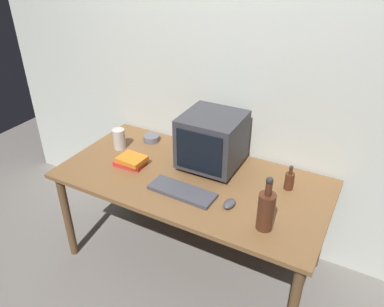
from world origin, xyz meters
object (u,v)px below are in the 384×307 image
at_px(bottle_short, 289,180).
at_px(book_stack, 131,161).
at_px(crt_monitor, 212,140).
at_px(keyboard, 182,191).
at_px(cd_spindle, 151,138).
at_px(metal_canister, 119,139).
at_px(computer_mouse, 229,204).
at_px(bottle_tall, 266,210).

height_order(bottle_short, book_stack, bottle_short).
bearing_deg(bottle_short, crt_monitor, 178.28).
relative_size(keyboard, bottle_short, 2.52).
distance_m(bottle_short, book_stack, 1.05).
distance_m(crt_monitor, cd_spindle, 0.59).
xyz_separation_m(keyboard, metal_canister, (-0.68, 0.27, 0.06)).
distance_m(keyboard, book_stack, 0.48).
bearing_deg(computer_mouse, cd_spindle, 156.22).
relative_size(book_stack, metal_canister, 1.41).
height_order(bottle_tall, metal_canister, bottle_tall).
distance_m(computer_mouse, book_stack, 0.77).
bearing_deg(bottle_short, metal_canister, -175.88).
xyz_separation_m(keyboard, bottle_short, (0.56, 0.36, 0.05)).
bearing_deg(metal_canister, crt_monitor, 8.58).
relative_size(keyboard, bottle_tall, 1.29).
relative_size(crt_monitor, keyboard, 0.94).
xyz_separation_m(computer_mouse, book_stack, (-0.77, 0.09, 0.01)).
bearing_deg(computer_mouse, crt_monitor, 133.43).
bearing_deg(keyboard, computer_mouse, 5.67).
distance_m(keyboard, cd_spindle, 0.71).
bearing_deg(book_stack, crt_monitor, 28.54).
bearing_deg(bottle_tall, crt_monitor, 140.53).
xyz_separation_m(computer_mouse, metal_canister, (-0.98, 0.25, 0.06)).
distance_m(bottle_tall, bottle_short, 0.42).
bearing_deg(metal_canister, bottle_short, 4.12).
distance_m(keyboard, bottle_short, 0.66).
distance_m(crt_monitor, metal_canister, 0.72).
bearing_deg(book_stack, metal_canister, 144.58).
xyz_separation_m(computer_mouse, bottle_tall, (0.24, -0.08, 0.10)).
bearing_deg(book_stack, cd_spindle, 101.65).
bearing_deg(crt_monitor, book_stack, -151.46).
distance_m(keyboard, bottle_tall, 0.56).
bearing_deg(bottle_short, book_stack, -166.49).
height_order(crt_monitor, cd_spindle, crt_monitor).
xyz_separation_m(bottle_short, book_stack, (-1.02, -0.24, -0.03)).
bearing_deg(metal_canister, keyboard, -21.42).
relative_size(crt_monitor, computer_mouse, 3.93).
xyz_separation_m(crt_monitor, bottle_tall, (0.52, -0.43, -0.07)).
xyz_separation_m(bottle_tall, bottle_short, (0.01, 0.41, -0.06)).
xyz_separation_m(crt_monitor, book_stack, (-0.48, -0.26, -0.16)).
bearing_deg(cd_spindle, bottle_short, -5.86).
xyz_separation_m(bottle_tall, cd_spindle, (-1.08, 0.53, -0.10)).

